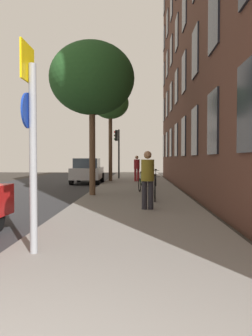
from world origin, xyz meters
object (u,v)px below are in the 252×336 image
Objects in this scene: sign_post at (31,136)px; pedestrian_1 at (137,167)px; bicycle_1 at (148,186)px; bicycle_3 at (156,179)px; traffic_light at (118,145)px; bicycle_2 at (142,183)px; tree_near at (92,79)px; car_1 at (87,171)px; pedestrian_0 at (148,176)px; bicycle_0 at (155,190)px; tree_far at (110,104)px.

sign_post reaches higher than pedestrian_1.
bicycle_1 reaches higher than bicycle_3.
bicycle_2 is at bearing -79.52° from traffic_light.
bicycle_2 is at bearing -87.64° from pedestrian_1.
tree_near is 9.10m from pedestrian_1.
car_1 is (-4.27, 2.69, 0.36)m from bicycle_3.
tree_near is 5.80m from pedestrian_0.
sign_post is 16.55m from pedestrian_1.
tree_near is at bearing 91.41° from sign_post.
bicycle_0 reaches higher than bicycle_1.
pedestrian_0 is at bearing 66.66° from sign_post.
bicycle_3 is (0.82, 3.07, 0.01)m from bicycle_2.
tree_far is 4.55m from pedestrian_1.
pedestrian_0 is (-0.13, -4.10, 0.63)m from bicycle_1.
pedestrian_0 reaches higher than bicycle_3.
traffic_light is 2.17× the size of bicycle_1.
tree_near is at bearing -91.75° from traffic_light.
tree_far is 3.80× the size of bicycle_3.
tree_far is 3.69× the size of bicycle_1.
tree_far reaches higher than pedestrian_0.
car_1 is at bearing 95.68° from sign_post.
bicycle_0 is at bearing -85.95° from pedestrian_1.
sign_post is 1.96× the size of bicycle_1.
sign_post is at bearing -88.59° from tree_near.
tree_far reaches higher than bicycle_2.
tree_near is 5.23m from bicycle_2.
car_1 is at bearing -115.85° from traffic_light.
pedestrian_1 is (1.47, -3.11, -1.55)m from traffic_light.
sign_post is 5.07m from pedestrian_0.
car_1 is at bearing 112.66° from bicycle_0.
traffic_light is at bearing 97.01° from pedestrian_0.
bicycle_1 is 8.20m from car_1.
tree_far is (0.04, 8.45, 0.36)m from tree_near.
car_1 is at bearing 107.36° from pedestrian_0.
traffic_light is 2.18× the size of pedestrian_1.
sign_post reaches higher than bicycle_2.
bicycle_1 is at bearing 95.48° from bicycle_0.
pedestrian_1 reaches higher than car_1.
tree_far is at bearing 103.65° from bicycle_0.
tree_far reaches higher than bicycle_3.
tree_near reaches higher than bicycle_3.
traffic_light reaches higher than bicycle_0.
bicycle_3 is (2.85, -3.54, -4.78)m from tree_far.
bicycle_2 is 3.18m from bicycle_3.
bicycle_1 is at bearing 88.21° from pedestrian_0.
pedestrian_0 is (0.12, -5.65, 0.64)m from bicycle_2.
bicycle_0 is at bearing -82.99° from bicycle_2.
pedestrian_0 is at bearing -82.99° from traffic_light.
tree_near reaches higher than sign_post.
bicycle_1 is at bearing 7.25° from tree_near.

